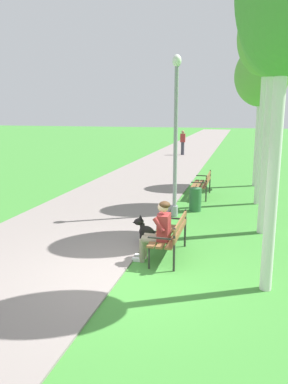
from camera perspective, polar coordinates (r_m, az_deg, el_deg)
name	(u,v)px	position (r m, az deg, el deg)	size (l,w,h in m)	color
ground_plane	(129,279)	(7.06, -2.28, -12.85)	(120.00, 120.00, 0.00)	#3D8433
paved_path	(190,148)	(30.54, 6.87, 6.48)	(4.10, 60.00, 0.04)	gray
park_bench_near	(171,233)	(7.88, 4.09, -6.15)	(0.55, 1.50, 0.85)	brown
park_bench_mid	(203,182)	(13.46, 8.76, 1.42)	(0.55, 1.50, 0.85)	brown
person_seated_on_near_bench	(158,229)	(7.59, 2.15, -5.51)	(0.74, 0.49, 1.25)	gray
dog_black	(149,234)	(8.63, 0.78, -6.25)	(0.77, 0.49, 0.71)	black
lamp_post_near	(176,136)	(10.65, 4.73, 8.31)	(0.24, 0.24, 4.41)	gray
birch_tree_second	(276,17)	(9.76, 19.04, 23.34)	(1.62, 1.77, 6.43)	silver
birch_tree_third	(267,39)	(12.78, 17.83, 20.80)	(1.76, 1.58, 6.25)	silver
birch_tree_fourth	(262,77)	(15.76, 17.09, 16.07)	(2.03, 1.76, 5.41)	silver
litter_bin	(195,200)	(11.57, 7.64, -1.12)	(0.36, 0.36, 0.70)	#2D6638
pedestrian_distant	(183,143)	(25.74, 5.78, 7.30)	(0.32, 0.22, 1.65)	#383842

